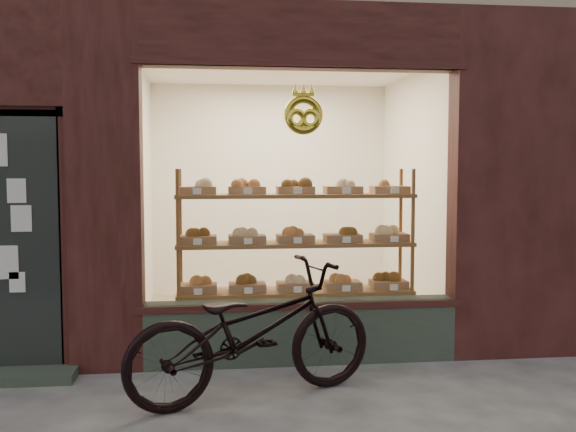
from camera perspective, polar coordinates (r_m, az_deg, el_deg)
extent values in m
cube|color=#303A33|center=(5.71, 1.19, -10.23)|extent=(2.70, 0.25, 0.55)
cube|color=black|center=(5.70, -23.91, -2.18)|extent=(0.90, 0.04, 2.15)
cube|color=#303A33|center=(5.76, -24.07, -12.90)|extent=(1.15, 0.35, 0.08)
torus|color=yellow|center=(5.45, 1.38, 8.96)|extent=(0.33, 0.07, 0.33)
cube|color=brown|center=(6.18, 0.64, -11.28)|extent=(2.20, 0.45, 0.04)
cube|color=brown|center=(6.06, 0.64, -6.72)|extent=(2.20, 0.45, 0.03)
cube|color=brown|center=(5.99, 0.64, -2.49)|extent=(2.20, 0.45, 0.04)
cube|color=brown|center=(5.96, 0.65, 1.81)|extent=(2.20, 0.45, 0.04)
cylinder|color=brown|center=(5.78, -9.72, -4.30)|extent=(0.04, 0.04, 1.70)
cylinder|color=brown|center=(6.05, 11.00, -3.93)|extent=(0.04, 0.04, 1.70)
cylinder|color=brown|center=(6.16, -9.53, -3.77)|extent=(0.04, 0.04, 1.70)
cylinder|color=brown|center=(6.42, 9.94, -3.45)|extent=(0.04, 0.04, 1.70)
cube|color=brown|center=(6.00, -7.96, -6.35)|extent=(0.34, 0.24, 0.07)
sphere|color=#985934|center=(5.99, -7.97, -5.55)|extent=(0.11, 0.11, 0.11)
cube|color=white|center=(5.82, -8.00, -6.68)|extent=(0.07, 0.01, 0.05)
cube|color=brown|center=(6.01, -3.64, -6.31)|extent=(0.34, 0.24, 0.07)
sphere|color=#52331B|center=(6.00, -3.65, -5.51)|extent=(0.11, 0.11, 0.11)
cube|color=white|center=(5.83, -3.54, -6.64)|extent=(0.07, 0.01, 0.05)
cube|color=brown|center=(6.05, 0.64, -6.23)|extent=(0.34, 0.24, 0.07)
sphere|color=tan|center=(6.04, 0.64, -5.44)|extent=(0.11, 0.11, 0.11)
cube|color=white|center=(5.87, 0.87, -6.55)|extent=(0.07, 0.01, 0.05)
cube|color=brown|center=(6.12, 4.84, -6.12)|extent=(0.34, 0.24, 0.07)
sphere|color=#985934|center=(6.11, 4.85, -5.34)|extent=(0.11, 0.11, 0.11)
cube|color=white|center=(5.95, 5.20, -6.43)|extent=(0.07, 0.01, 0.05)
cube|color=brown|center=(6.23, 8.92, -5.98)|extent=(0.34, 0.24, 0.07)
sphere|color=#52331B|center=(6.22, 8.93, -5.21)|extent=(0.11, 0.11, 0.11)
cube|color=white|center=(6.05, 9.40, -6.28)|extent=(0.08, 0.01, 0.05)
cube|color=brown|center=(5.94, -8.01, -2.08)|extent=(0.34, 0.24, 0.07)
sphere|color=#52331B|center=(5.93, -8.01, -1.26)|extent=(0.11, 0.11, 0.11)
cube|color=white|center=(5.76, -8.05, -2.28)|extent=(0.07, 0.01, 0.06)
cube|color=brown|center=(5.95, -3.66, -2.04)|extent=(0.34, 0.24, 0.07)
sphere|color=tan|center=(5.94, -3.67, -1.23)|extent=(0.11, 0.11, 0.11)
cube|color=white|center=(5.76, -3.56, -2.24)|extent=(0.07, 0.01, 0.06)
cube|color=brown|center=(5.99, 0.64, -1.99)|extent=(0.34, 0.24, 0.07)
sphere|color=#985934|center=(5.98, 0.64, -1.18)|extent=(0.11, 0.11, 0.11)
cube|color=white|center=(5.80, 0.88, -2.18)|extent=(0.07, 0.01, 0.06)
cube|color=brown|center=(6.06, 4.87, -1.93)|extent=(0.34, 0.24, 0.07)
sphere|color=#52331B|center=(6.05, 4.87, -1.13)|extent=(0.11, 0.11, 0.11)
cube|color=white|center=(5.88, 5.23, -2.12)|extent=(0.07, 0.01, 0.06)
cube|color=brown|center=(6.17, 8.97, -1.86)|extent=(0.34, 0.24, 0.07)
sphere|color=tan|center=(6.16, 8.98, -1.07)|extent=(0.11, 0.11, 0.11)
cube|color=white|center=(5.99, 9.45, -2.04)|extent=(0.08, 0.01, 0.06)
cube|color=brown|center=(5.91, -8.05, 2.26)|extent=(0.34, 0.24, 0.07)
sphere|color=tan|center=(5.91, -8.06, 3.09)|extent=(0.11, 0.11, 0.11)
cube|color=white|center=(5.72, -8.09, 2.20)|extent=(0.07, 0.01, 0.06)
cube|color=brown|center=(5.91, -3.68, 2.30)|extent=(0.34, 0.24, 0.07)
sphere|color=#985934|center=(5.91, -3.69, 3.12)|extent=(0.11, 0.11, 0.11)
cube|color=white|center=(5.73, -3.59, 2.24)|extent=(0.07, 0.01, 0.06)
cube|color=brown|center=(5.96, 0.65, 2.32)|extent=(0.34, 0.24, 0.07)
sphere|color=#52331B|center=(5.95, 0.65, 3.14)|extent=(0.11, 0.11, 0.11)
cube|color=white|center=(5.77, 0.88, 2.26)|extent=(0.07, 0.01, 0.06)
cube|color=brown|center=(6.03, 4.89, 2.33)|extent=(0.34, 0.24, 0.07)
sphere|color=tan|center=(6.03, 4.90, 3.13)|extent=(0.11, 0.11, 0.11)
cube|color=white|center=(5.85, 5.26, 2.27)|extent=(0.07, 0.01, 0.06)
cube|color=brown|center=(6.14, 9.02, 2.32)|extent=(0.34, 0.24, 0.07)
sphere|color=#985934|center=(6.13, 9.03, 3.11)|extent=(0.11, 0.11, 0.11)
cube|color=white|center=(5.96, 9.50, 2.26)|extent=(0.08, 0.01, 0.06)
imported|color=black|center=(4.79, -3.12, -10.18)|extent=(2.05, 1.26, 1.02)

